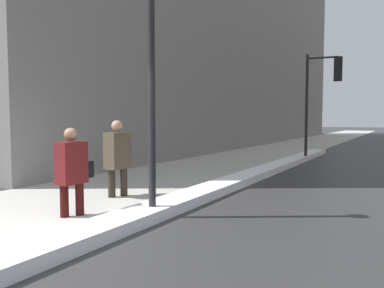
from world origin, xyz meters
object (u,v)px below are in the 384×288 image
Objects in this scene: traffic_light_near at (325,84)px; pedestrian_in_glasses at (72,168)px; lamp_post at (151,65)px; pedestrian_nearside at (117,155)px.

traffic_light_near reaches higher than pedestrian_in_glasses.
lamp_post is 2.54× the size of pedestrian_nearside.
lamp_post reaches higher than pedestrian_nearside.
traffic_light_near is 2.57× the size of pedestrian_nearside.
pedestrian_nearside is at bearing 148.55° from lamp_post.
pedestrian_nearside is (-0.39, 1.56, 0.07)m from pedestrian_in_glasses.
lamp_post is 0.99× the size of traffic_light_near.
lamp_post is 2.12m from pedestrian_in_glasses.
lamp_post is at bearing 118.96° from pedestrian_in_glasses.
pedestrian_in_glasses is (-1.17, -0.60, -1.66)m from lamp_post.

